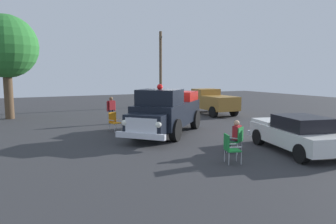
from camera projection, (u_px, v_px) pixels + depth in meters
ground_plane at (177, 132)px, 16.21m from camera, size 60.00×60.00×0.00m
vintage_fire_truck at (166, 111)px, 15.71m from camera, size 5.80×5.68×2.59m
classic_hot_rod at (296, 133)px, 12.17m from camera, size 2.80×4.67×1.46m
parked_pickup at (212, 101)px, 23.42m from camera, size 2.17×4.86×1.90m
lawn_chair_near_truck at (237, 138)px, 11.95m from camera, size 0.67×0.67×1.02m
lawn_chair_by_car at (114, 120)px, 16.54m from camera, size 0.64×0.64×1.02m
lawn_chair_spare at (230, 147)px, 10.56m from camera, size 0.62×0.62×1.02m
spectator_seated at (234, 135)px, 12.01m from camera, size 0.58×0.64×1.29m
spectator_standing at (111, 108)px, 18.84m from camera, size 0.64×0.39×1.68m
oak_tree_left at (6, 47)px, 20.57m from camera, size 4.22×4.22×7.01m
utility_pole at (161, 68)px, 28.76m from camera, size 0.68×1.64×6.96m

